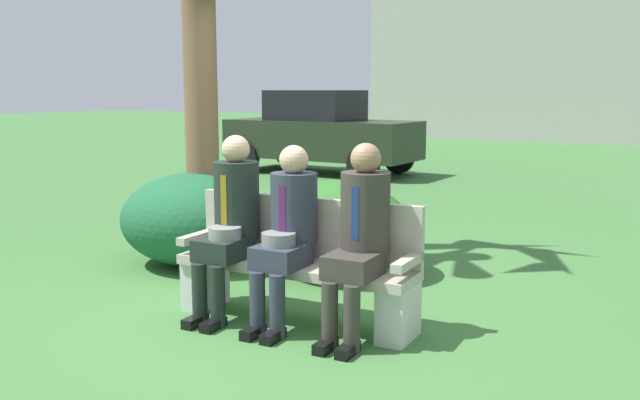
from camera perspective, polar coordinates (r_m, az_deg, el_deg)
name	(u,v)px	position (r m, az deg, el deg)	size (l,w,h in m)	color
ground_plane	(272,320)	(5.22, -4.02, -9.81)	(80.00, 80.00, 0.00)	#3F7338
park_bench	(298,265)	(5.10, -1.79, -5.34)	(1.82, 0.44, 0.90)	#B7AD9E
seated_man_left	(230,217)	(5.19, -7.40, -1.40)	(0.34, 0.72, 1.36)	#1E2823
seated_man_middle	(288,227)	(4.93, -2.69, -2.22)	(0.34, 0.72, 1.30)	#2D3342
seated_man_right	(360,231)	(4.68, 3.32, -2.57)	(0.34, 0.72, 1.33)	#38332D
shrub_near_bench	(338,227)	(6.39, 1.47, -2.26)	(1.38, 1.27, 0.86)	#2C6525
shrub_mid_lawn	(193,219)	(6.83, -10.46, -1.56)	(1.43, 1.31, 0.89)	#1E5B37
parked_car_near	(320,132)	(14.11, 0.03, 5.62)	(4.00, 1.92, 1.68)	#232D1E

